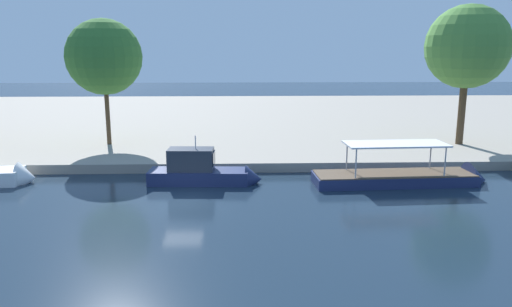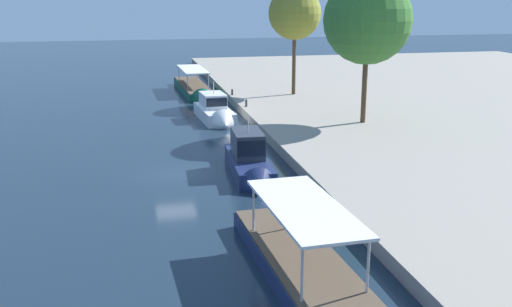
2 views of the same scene
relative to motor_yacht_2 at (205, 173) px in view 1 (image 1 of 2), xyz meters
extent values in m
plane|color=#192838|center=(-1.17, -4.57, -0.74)|extent=(220.00, 220.00, 0.00)
cube|color=gray|center=(-1.17, 30.45, -0.36)|extent=(120.00, 55.00, 0.76)
cone|color=white|center=(-13.12, 0.51, -0.36)|extent=(1.37, 2.43, 2.34)
cube|color=navy|center=(-0.46, 0.02, -0.42)|extent=(7.34, 2.57, 1.36)
cone|color=navy|center=(3.55, -0.17, -0.42)|extent=(1.30, 2.17, 2.11)
cube|color=#2D333D|center=(-1.01, 0.05, 1.06)|extent=(3.34, 1.93, 1.59)
cube|color=black|center=(0.26, -0.01, 1.14)|extent=(0.95, 1.71, 0.95)
cylinder|color=silver|center=(-0.64, 0.03, 2.33)|extent=(0.08, 0.08, 0.96)
cube|color=navy|center=(13.80, -0.64, -0.61)|extent=(11.83, 3.61, 1.25)
cone|color=navy|center=(20.14, -0.33, -0.61)|extent=(1.53, 2.79, 2.73)
cube|color=brown|center=(13.80, -0.64, 0.06)|extent=(11.59, 3.45, 0.08)
cylinder|color=#B2B2B7|center=(16.95, 0.73, 1.14)|extent=(0.10, 0.10, 2.08)
cylinder|color=#B2B2B7|center=(17.07, -1.69, 1.14)|extent=(0.10, 0.10, 2.08)
cylinder|color=#B2B2B7|center=(10.52, 0.41, 1.14)|extent=(0.10, 0.10, 2.08)
cylinder|color=#B2B2B7|center=(10.64, -2.02, 1.14)|extent=(0.10, 0.10, 2.08)
cube|color=silver|center=(13.80, -0.64, 2.24)|extent=(7.38, 3.15, 0.12)
cylinder|color=#4C3823|center=(-9.85, 11.42, 2.80)|extent=(0.41, 0.41, 5.56)
sphere|color=#38702D|center=(-9.85, 11.42, 8.19)|extent=(6.96, 6.96, 6.96)
sphere|color=#38702D|center=(-10.50, 13.15, 8.05)|extent=(3.39, 3.39, 3.39)
sphere|color=#38702D|center=(-10.45, 12.80, 8.79)|extent=(4.59, 4.59, 4.59)
cylinder|color=#4C3823|center=(23.48, 10.43, 3.13)|extent=(0.67, 0.67, 6.22)
sphere|color=#4C8438|center=(23.48, 10.43, 9.10)|extent=(7.63, 7.63, 7.63)
sphere|color=#4C8438|center=(24.92, 9.71, 9.85)|extent=(3.64, 3.64, 3.64)
sphere|color=#4C8438|center=(23.21, 11.64, 9.79)|extent=(3.68, 3.68, 3.68)
camera|label=1|loc=(2.59, -35.22, 9.08)|focal=34.71mm
camera|label=2|loc=(34.45, -7.02, 10.29)|focal=41.48mm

